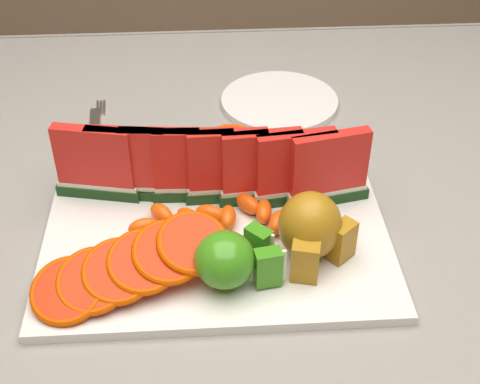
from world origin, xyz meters
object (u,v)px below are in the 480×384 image
(apple_cluster, at_px, (231,259))
(pear_cluster, at_px, (312,229))
(side_plate, at_px, (279,101))
(fork, at_px, (95,137))
(platter, at_px, (216,233))

(apple_cluster, distance_m, pear_cluster, 0.10)
(apple_cluster, height_order, side_plate, apple_cluster)
(apple_cluster, xyz_separation_m, fork, (-0.18, 0.31, -0.04))
(apple_cluster, relative_size, side_plate, 0.56)
(platter, xyz_separation_m, pear_cluster, (0.10, -0.05, 0.04))
(apple_cluster, bearing_deg, platter, 98.99)
(platter, xyz_separation_m, fork, (-0.17, 0.22, -0.00))
(platter, distance_m, pear_cluster, 0.12)
(pear_cluster, bearing_deg, platter, 154.26)
(platter, bearing_deg, side_plate, 70.21)
(platter, bearing_deg, fork, 126.83)
(platter, bearing_deg, pear_cluster, -25.74)
(side_plate, bearing_deg, apple_cluster, -103.72)
(platter, height_order, pear_cluster, pear_cluster)
(pear_cluster, height_order, side_plate, pear_cluster)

